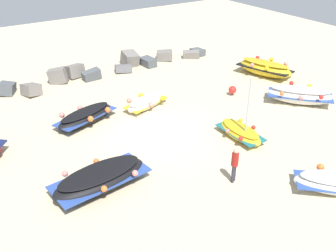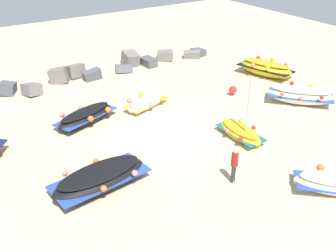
% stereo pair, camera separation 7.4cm
% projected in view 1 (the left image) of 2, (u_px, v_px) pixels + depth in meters
% --- Properties ---
extents(ground_plane, '(58.93, 58.93, 0.00)m').
position_uv_depth(ground_plane, '(155.00, 135.00, 21.42)').
color(ground_plane, beige).
extents(fishing_boat_0, '(1.66, 3.05, 3.64)m').
position_uv_depth(fishing_boat_0, '(240.00, 132.00, 20.94)').
color(fishing_boat_0, gold).
rests_on(fishing_boat_0, ground_plane).
extents(fishing_boat_1, '(4.68, 2.39, 0.95)m').
position_uv_depth(fishing_boat_1, '(100.00, 178.00, 17.04)').
color(fishing_boat_1, black).
rests_on(fishing_boat_1, ground_plane).
extents(fishing_boat_4, '(3.00, 4.59, 1.25)m').
position_uv_depth(fishing_boat_4, '(265.00, 68.00, 29.13)').
color(fishing_boat_4, gold).
rests_on(fishing_boat_4, ground_plane).
extents(fishing_boat_5, '(4.00, 4.21, 1.14)m').
position_uv_depth(fishing_boat_5, '(300.00, 95.00, 24.80)').
color(fishing_boat_5, white).
rests_on(fishing_boat_5, ground_plane).
extents(fishing_boat_6, '(4.15, 2.65, 0.93)m').
position_uv_depth(fishing_boat_6, '(85.00, 116.00, 22.45)').
color(fishing_boat_6, black).
rests_on(fishing_boat_6, ground_plane).
extents(fishing_boat_8, '(3.34, 2.07, 0.79)m').
position_uv_depth(fishing_boat_8, '(146.00, 102.00, 24.30)').
color(fishing_boat_8, white).
rests_on(fishing_boat_8, ground_plane).
extents(person_walking, '(0.32, 0.32, 1.75)m').
position_uv_depth(person_walking, '(235.00, 163.00, 17.16)').
color(person_walking, '#2D2D38').
rests_on(person_walking, ground_plane).
extents(breakwater_rocks, '(22.43, 3.12, 1.37)m').
position_uv_depth(breakwater_rocks, '(84.00, 73.00, 28.63)').
color(breakwater_rocks, '#4C5156').
rests_on(breakwater_rocks, ground_plane).
extents(mooring_buoy_0, '(0.53, 0.53, 0.67)m').
position_uv_depth(mooring_buoy_0, '(232.00, 90.00, 25.95)').
color(mooring_buoy_0, '#3F3F42').
rests_on(mooring_buoy_0, ground_plane).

